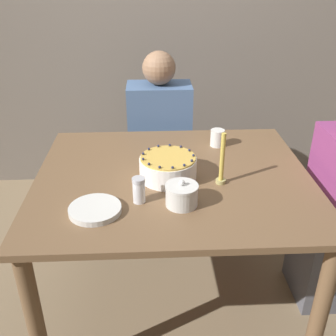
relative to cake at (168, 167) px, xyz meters
name	(u,v)px	position (x,y,z in m)	size (l,w,h in m)	color
ground_plane	(173,295)	(0.03, 0.02, -0.82)	(12.00, 12.00, 0.00)	#8C7556
wall_behind	(162,18)	(0.03, 1.42, 0.48)	(8.00, 0.05, 2.60)	slate
dining_table	(173,196)	(0.03, 0.02, -0.17)	(1.29, 1.09, 0.77)	brown
cake	(168,167)	(0.00, 0.00, 0.00)	(0.26, 0.26, 0.12)	white
sugar_bowl	(182,195)	(0.04, -0.23, -0.01)	(0.14, 0.14, 0.12)	silver
sugar_shaker	(139,190)	(-0.13, -0.20, 0.00)	(0.05, 0.05, 0.11)	white
plate_stack	(95,209)	(-0.31, -0.27, -0.04)	(0.21, 0.21, 0.02)	silver
candle	(222,164)	(0.24, -0.06, 0.04)	(0.05, 0.05, 0.24)	tan
cup	(217,138)	(0.28, 0.34, -0.01)	(0.08, 0.08, 0.09)	white
person_man_blue_shirt	(160,154)	(-0.02, 0.76, -0.30)	(0.40, 0.34, 1.20)	#2D2D38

